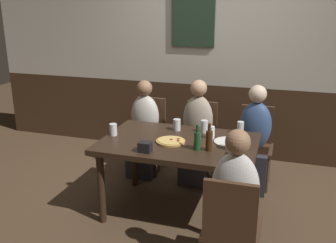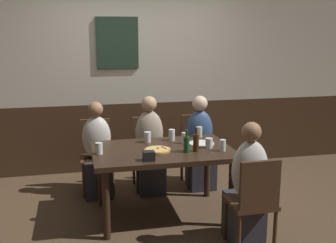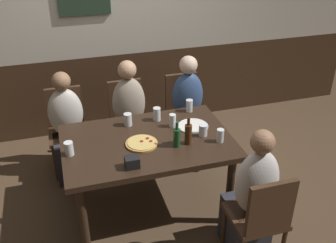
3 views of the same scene
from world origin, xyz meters
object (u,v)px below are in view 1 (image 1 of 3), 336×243
Objects in this scene: chair_right_far at (255,141)px; chair_right_near at (231,226)px; person_left_far at (144,136)px; pint_glass_pale at (204,127)px; person_mid_far at (196,140)px; condiment_caddy at (145,147)px; pint_glass_stout at (211,133)px; beer_bottle_green at (197,140)px; chair_mid_far at (200,135)px; chair_left_far at (149,130)px; plate_white_large at (229,142)px; beer_bottle_brown at (209,140)px; tumbler_water at (239,150)px; dining_table at (179,149)px; pizza at (171,141)px; beer_glass_half at (177,126)px; pint_glass_amber at (230,144)px; person_right_far at (254,147)px; beer_glass_tall at (113,130)px; person_right_near at (234,215)px; highball_clear at (240,128)px.

chair_right_far is 1.79m from chair_right_near.
pint_glass_pale is (0.81, -0.42, 0.32)m from person_left_far.
person_mid_far is 1.14m from condiment_caddy.
pint_glass_stout is 0.33m from beer_bottle_green.
pint_glass_stout is (0.28, -0.74, 0.30)m from chair_mid_far.
chair_left_far is 3.18× the size of plate_white_large.
chair_left_far reaches higher than condiment_caddy.
chair_mid_far is 3.80× the size of beer_bottle_green.
tumbler_water is at bearing -10.39° from beer_bottle_brown.
dining_table is 1.11m from chair_left_far.
person_left_far is at bearing 133.55° from beer_bottle_green.
chair_right_near is at bearing -51.90° from person_left_far.
person_left_far is 1.02m from pizza.
beer_glass_half is (-0.11, 0.30, 0.14)m from dining_table.
chair_right_far is at bearing 38.84° from beer_glass_half.
person_mid_far is 10.01× the size of beer_glass_half.
condiment_caddy is (-0.52, -0.20, -0.05)m from beer_bottle_brown.
pint_glass_amber is at bearing -40.51° from chair_left_far.
person_mid_far is at bearing 0.15° from person_left_far.
pizza is at bearing 179.13° from pint_glass_amber.
person_right_far is at bearing 90.00° from chair_right_near.
person_right_far is 0.91m from beer_glass_half.
beer_glass_half is 1.07× the size of condiment_caddy.
chair_mid_far is 0.95m from plate_white_large.
beer_glass_tall is (-1.14, 0.03, 0.01)m from pint_glass_amber.
dining_table is 0.35m from pint_glass_stout.
person_right_near is at bearing -77.62° from plate_white_large.
pizza is 2.24× the size of pint_glass_stout.
chair_right_far is at bearing 76.78° from highball_clear.
chair_mid_far is 7.48× the size of beer_glass_half.
chair_right_far is at bearing 53.68° from pizza.
chair_left_far is 3.54× the size of beer_bottle_brown.
pizza is at bearing -93.73° from chair_mid_far.
beer_bottle_green reaches higher than pint_glass_stout.
chair_right_far is 1.21m from pizza.
chair_right_near is at bearing -79.63° from pint_glass_amber.
tumbler_water is (0.65, -0.15, 0.04)m from pizza.
person_right_near is at bearing -84.07° from highball_clear.
beer_bottle_green is (0.28, -0.11, 0.08)m from pizza.
person_left_far is 4.56× the size of beer_bottle_brown.
person_left_far is at bearing 137.23° from beer_bottle_brown.
chair_left_far is (-0.64, 0.90, -0.16)m from dining_table.
highball_clear is (0.52, -0.34, 0.30)m from person_mid_far.
beer_bottle_green reaches higher than chair_right_near.
beer_glass_half is 0.62m from beer_bottle_brown.
beer_glass_half is at bearing -170.97° from highball_clear.
person_right_near is 9.91× the size of beer_glass_half.
beer_bottle_brown reaches higher than tumbler_water.
person_left_far reaches higher than pizza.
plate_white_large is (-0.18, -0.63, 0.26)m from person_right_far.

